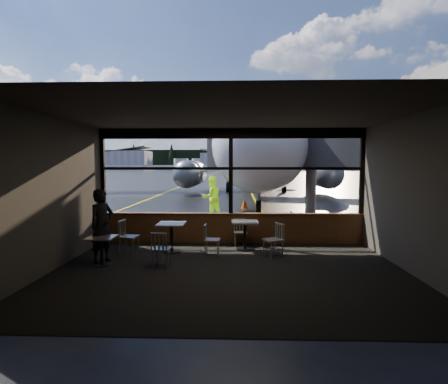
{
  "coord_description": "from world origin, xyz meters",
  "views": [
    {
      "loc": [
        0.14,
        -10.64,
        2.4
      ],
      "look_at": [
        -0.24,
        1.0,
        1.5
      ],
      "focal_mm": 28.0,
      "sensor_mm": 36.0,
      "label": 1
    }
  ],
  "objects_px": {
    "chair_near_w": "(212,240)",
    "ground_crew": "(212,198)",
    "cafe_table_near": "(245,236)",
    "cafe_table_left": "(102,251)",
    "jet_bridge": "(311,162)",
    "airliner": "(257,123)",
    "chair_mid_s": "(162,249)",
    "chair_near_e": "(273,240)",
    "chair_near_n": "(240,233)",
    "cone_nose": "(244,204)",
    "chair_mid_w": "(129,237)",
    "cafe_table_mid": "(172,238)",
    "passenger": "(102,226)"
  },
  "relations": [
    {
      "from": "jet_bridge",
      "to": "chair_near_w",
      "type": "height_order",
      "value": "jet_bridge"
    },
    {
      "from": "chair_near_n",
      "to": "cone_nose",
      "type": "distance_m",
      "value": 8.95
    },
    {
      "from": "jet_bridge",
      "to": "cafe_table_near",
      "type": "relative_size",
      "value": 14.39
    },
    {
      "from": "cafe_table_mid",
      "to": "chair_near_w",
      "type": "relative_size",
      "value": 0.96
    },
    {
      "from": "cafe_table_left",
      "to": "passenger",
      "type": "height_order",
      "value": "passenger"
    },
    {
      "from": "airliner",
      "to": "cafe_table_near",
      "type": "distance_m",
      "value": 21.07
    },
    {
      "from": "ground_crew",
      "to": "chair_near_n",
      "type": "bearing_deg",
      "value": 66.2
    },
    {
      "from": "cone_nose",
      "to": "ground_crew",
      "type": "bearing_deg",
      "value": -113.0
    },
    {
      "from": "chair_mid_w",
      "to": "passenger",
      "type": "bearing_deg",
      "value": -18.26
    },
    {
      "from": "airliner",
      "to": "passenger",
      "type": "bearing_deg",
      "value": -100.31
    },
    {
      "from": "cafe_table_left",
      "to": "chair_near_w",
      "type": "xyz_separation_m",
      "value": [
        2.58,
        0.97,
        0.07
      ]
    },
    {
      "from": "chair_mid_w",
      "to": "chair_near_n",
      "type": "bearing_deg",
      "value": 119.26
    },
    {
      "from": "airliner",
      "to": "chair_mid_s",
      "type": "height_order",
      "value": "airliner"
    },
    {
      "from": "cafe_table_near",
      "to": "chair_near_w",
      "type": "bearing_deg",
      "value": -142.13
    },
    {
      "from": "jet_bridge",
      "to": "chair_mid_s",
      "type": "distance_m",
      "value": 9.89
    },
    {
      "from": "chair_near_e",
      "to": "ground_crew",
      "type": "bearing_deg",
      "value": -10.72
    },
    {
      "from": "cafe_table_near",
      "to": "chair_near_e",
      "type": "xyz_separation_m",
      "value": [
        0.71,
        -0.77,
        0.04
      ]
    },
    {
      "from": "cafe_table_mid",
      "to": "airliner",
      "type": "bearing_deg",
      "value": 80.3
    },
    {
      "from": "cafe_table_left",
      "to": "ground_crew",
      "type": "distance_m",
      "value": 7.73
    },
    {
      "from": "chair_near_n",
      "to": "chair_mid_s",
      "type": "height_order",
      "value": "chair_mid_s"
    },
    {
      "from": "cafe_table_mid",
      "to": "passenger",
      "type": "distance_m",
      "value": 1.91
    },
    {
      "from": "airliner",
      "to": "cafe_table_near",
      "type": "height_order",
      "value": "airliner"
    },
    {
      "from": "chair_near_n",
      "to": "cone_nose",
      "type": "relative_size",
      "value": 1.44
    },
    {
      "from": "chair_near_e",
      "to": "cone_nose",
      "type": "relative_size",
      "value": 1.62
    },
    {
      "from": "chair_near_e",
      "to": "cone_nose",
      "type": "height_order",
      "value": "chair_near_e"
    },
    {
      "from": "chair_near_n",
      "to": "cafe_table_mid",
      "type": "bearing_deg",
      "value": 19.26
    },
    {
      "from": "chair_near_n",
      "to": "chair_mid_w",
      "type": "bearing_deg",
      "value": 15.0
    },
    {
      "from": "cafe_table_mid",
      "to": "chair_mid_s",
      "type": "bearing_deg",
      "value": -89.1
    },
    {
      "from": "chair_near_n",
      "to": "cone_nose",
      "type": "xyz_separation_m",
      "value": [
        0.35,
        8.95,
        -0.12
      ]
    },
    {
      "from": "airliner",
      "to": "cafe_table_mid",
      "type": "distance_m",
      "value": 21.64
    },
    {
      "from": "cafe_table_near",
      "to": "chair_near_n",
      "type": "bearing_deg",
      "value": 103.99
    },
    {
      "from": "jet_bridge",
      "to": "cafe_table_left",
      "type": "xyz_separation_m",
      "value": [
        -6.65,
        -8.05,
        -2.21
      ]
    },
    {
      "from": "cafe_table_left",
      "to": "chair_near_w",
      "type": "bearing_deg",
      "value": 20.53
    },
    {
      "from": "cafe_table_mid",
      "to": "chair_near_e",
      "type": "xyz_separation_m",
      "value": [
        2.73,
        -0.42,
        0.04
      ]
    },
    {
      "from": "cafe_table_left",
      "to": "jet_bridge",
      "type": "bearing_deg",
      "value": 50.44
    },
    {
      "from": "chair_near_e",
      "to": "chair_mid_s",
      "type": "relative_size",
      "value": 1.05
    },
    {
      "from": "chair_near_w",
      "to": "chair_mid_s",
      "type": "relative_size",
      "value": 0.98
    },
    {
      "from": "chair_near_n",
      "to": "cafe_table_near",
      "type": "bearing_deg",
      "value": 99.24
    },
    {
      "from": "airliner",
      "to": "ground_crew",
      "type": "bearing_deg",
      "value": -98.25
    },
    {
      "from": "jet_bridge",
      "to": "cafe_table_mid",
      "type": "bearing_deg",
      "value": -127.68
    },
    {
      "from": "cafe_table_mid",
      "to": "chair_near_n",
      "type": "distance_m",
      "value": 2.08
    },
    {
      "from": "cafe_table_near",
      "to": "cafe_table_left",
      "type": "height_order",
      "value": "cafe_table_near"
    },
    {
      "from": "chair_near_e",
      "to": "chair_mid_w",
      "type": "distance_m",
      "value": 3.84
    },
    {
      "from": "chair_near_w",
      "to": "ground_crew",
      "type": "relative_size",
      "value": 0.45
    },
    {
      "from": "jet_bridge",
      "to": "chair_near_n",
      "type": "bearing_deg",
      "value": -119.31
    },
    {
      "from": "cafe_table_left",
      "to": "chair_mid_s",
      "type": "height_order",
      "value": "chair_mid_s"
    },
    {
      "from": "airliner",
      "to": "cone_nose",
      "type": "height_order",
      "value": "airliner"
    },
    {
      "from": "jet_bridge",
      "to": "cafe_table_left",
      "type": "relative_size",
      "value": 16.86
    },
    {
      "from": "chair_near_w",
      "to": "ground_crew",
      "type": "height_order",
      "value": "ground_crew"
    },
    {
      "from": "airliner",
      "to": "chair_near_w",
      "type": "height_order",
      "value": "airliner"
    }
  ]
}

